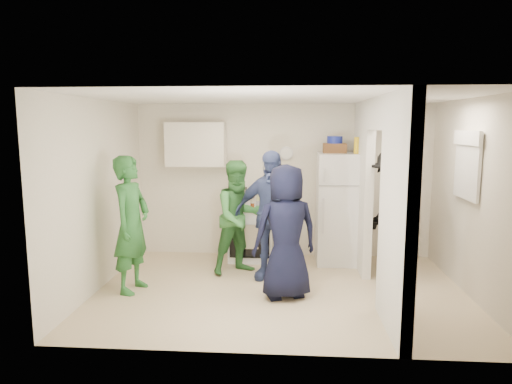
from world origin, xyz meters
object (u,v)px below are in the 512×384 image
fridge (340,208)px  wicker_basket (335,148)px  blue_bowl (335,140)px  person_denim (271,215)px  person_green_left (131,224)px  stove (251,234)px  yellow_cup_stack_top (357,145)px  person_navy (286,232)px  person_green_center (239,217)px  person_nook (393,215)px

fridge → wicker_basket: 0.95m
blue_bowl → person_denim: blue_bowl is taller
blue_bowl → person_green_left: size_ratio=0.13×
stove → yellow_cup_stack_top: bearing=-4.6°
yellow_cup_stack_top → person_navy: 2.06m
person_green_center → person_nook: size_ratio=0.90×
person_green_center → person_denim: person_denim is taller
person_nook → stove: bearing=-122.5°
stove → person_nook: 2.25m
stove → yellow_cup_stack_top: 2.16m
wicker_basket → person_green_left: (-2.73, -1.52, -0.91)m
person_navy → person_nook: person_nook is taller
blue_bowl → person_green_center: blue_bowl is taller
wicker_basket → person_denim: wicker_basket is taller
wicker_basket → person_green_left: size_ratio=0.20×
stove → fridge: bearing=-1.2°
stove → person_nook: size_ratio=0.46×
person_denim → person_navy: size_ratio=1.08×
yellow_cup_stack_top → wicker_basket: bearing=154.9°
blue_bowl → person_green_left: (-2.73, -1.52, -1.04)m
stove → fridge: fridge is taller
fridge → yellow_cup_stack_top: bearing=-24.4°
fridge → person_green_left: person_green_left is taller
person_denim → person_navy: person_denim is taller
fridge → yellow_cup_stack_top: yellow_cup_stack_top is taller
wicker_basket → yellow_cup_stack_top: size_ratio=1.40×
person_green_left → person_green_center: person_green_left is taller
person_nook → person_green_left: bearing=-89.9°
yellow_cup_stack_top → person_nook: (0.43, -0.67, -0.93)m
wicker_basket → stove: bearing=-179.1°
stove → yellow_cup_stack_top: size_ratio=3.41×
blue_bowl → yellow_cup_stack_top: size_ratio=0.96×
stove → wicker_basket: size_ratio=2.43×
blue_bowl → person_navy: blue_bowl is taller
stove → person_denim: 1.07m
person_green_center → person_nook: (2.16, -0.14, 0.09)m
person_green_left → person_nook: bearing=-67.9°
blue_bowl → person_denim: (-0.95, -0.91, -1.02)m
blue_bowl → person_navy: size_ratio=0.14×
person_denim → person_nook: bearing=20.6°
fridge → person_denim: bearing=-140.7°
blue_bowl → person_green_left: bearing=-150.9°
person_denim → person_green_left: bearing=-143.7°
person_denim → wicker_basket: bearing=61.2°
person_green_left → person_navy: person_green_left is taller
fridge → person_green_center: (-1.52, -0.63, -0.03)m
wicker_basket → person_nook: size_ratio=0.19×
person_green_left → person_navy: size_ratio=1.05×
wicker_basket → person_green_left: 3.25m
person_green_center → person_nook: bearing=-37.0°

